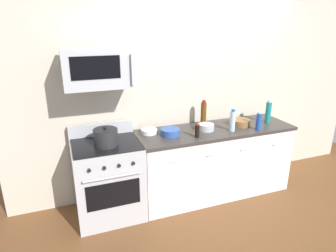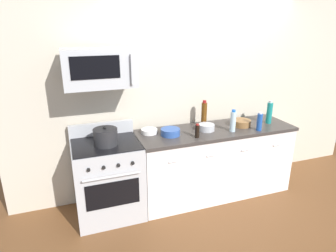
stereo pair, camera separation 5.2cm
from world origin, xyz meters
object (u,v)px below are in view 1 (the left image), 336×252
Objects in this scene: bottle_soda_blue at (259,121)px; bowl_white_ceramic at (149,131)px; microwave at (99,68)px; bowl_steel_prep at (206,127)px; bowl_wooden_salad at (240,122)px; bottle_soy_sauce_dark at (197,131)px; bottle_wine_amber at (203,114)px; bowl_blue_mixing at (170,132)px; bottle_water_clear at (233,121)px; bottle_sparkling_teal at (268,112)px; range_oven at (108,179)px; stockpot at (106,137)px.

bowl_white_ceramic is at bearing 164.52° from bottle_soda_blue.
bowl_steel_prep is at bearing -2.45° from microwave.
bottle_soy_sauce_dark is at bearing -165.42° from bowl_wooden_salad.
bottle_wine_amber reaches higher than bottle_soda_blue.
bowl_blue_mixing is at bearing -179.36° from bowl_wooden_salad.
microwave is 3.02× the size of bowl_wooden_salad.
microwave is 1.10m from bowl_blue_mixing.
bottle_sparkling_teal is at bearing 10.46° from bottle_water_clear.
microwave is 3.78× the size of bowl_white_ceramic.
bowl_blue_mixing is at bearing -179.48° from bowl_steel_prep.
range_oven is 4.05× the size of stockpot.
bottle_soy_sauce_dark is at bearing -33.23° from bowl_blue_mixing.
microwave is 2.20× the size of bottle_wine_amber.
bowl_white_ceramic is 0.59m from stockpot.
bottle_wine_amber is at bearing 18.77° from bowl_blue_mixing.
microwave is at bearing 178.47° from bowl_wooden_salad.
bottle_sparkling_teal is at bearing -5.93° from bowl_white_ceramic.
bottle_sparkling_teal is 1.35× the size of bowl_blue_mixing.
bowl_white_ceramic is (-0.49, 0.32, -0.05)m from bottle_soy_sauce_dark.
microwave is 0.98m from bowl_white_ceramic.
stockpot is (-0.77, -0.04, 0.05)m from bowl_blue_mixing.
bottle_wine_amber is at bearing 5.37° from microwave.
bottle_water_clear reaches higher than bowl_steel_prep.
range_oven is 6.41× the size of bottle_soy_sauce_dark.
bottle_soy_sauce_dark is 0.28m from bowl_steel_prep.
bottle_sparkling_teal reaches higher than bowl_blue_mixing.
bottle_wine_amber reaches higher than bowl_blue_mixing.
stockpot is at bearing -179.46° from bottle_sparkling_teal.
stockpot reaches higher than bowl_white_ceramic.
bottle_sparkling_teal is 2.17m from stockpot.
bottle_soda_blue is 0.90× the size of stockpot.
bowl_wooden_salad is 1.23× the size of bowl_steel_prep.
bottle_soy_sauce_dark is at bearing -7.47° from stockpot.
bowl_white_ceramic is (-0.99, 0.28, -0.10)m from bottle_water_clear.
bottle_soy_sauce_dark is 0.83× the size of bowl_steel_prep.
bottle_wine_amber is 1.68× the size of bowl_steel_prep.
microwave is at bearing 89.87° from stockpot.
bottle_soy_sauce_dark is at bearing -139.76° from bowl_steel_prep.
bottle_wine_amber is at bearing 74.71° from bowl_steel_prep.
bottle_soy_sauce_dark is at bearing -172.09° from bottle_sparkling_teal.
stockpot is (-2.17, -0.02, -0.05)m from bottle_sparkling_teal.
bottle_water_clear is at bearing -169.54° from bottle_sparkling_teal.
bottle_soda_blue reaches higher than stockpot.
bowl_blue_mixing is at bearing 2.97° from stockpot.
microwave is at bearing 167.29° from bottle_soy_sauce_dark.
bottle_water_clear is 1.03m from bowl_white_ceramic.
bottle_soda_blue is 0.70m from bottle_wine_amber.
bottle_soda_blue is (-0.30, -0.20, -0.03)m from bottle_sparkling_teal.
bowl_blue_mixing is 0.94× the size of bowl_wooden_salad.
bottle_soy_sauce_dark is 0.75m from bowl_wooden_salad.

